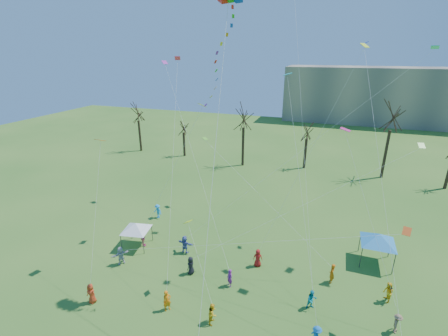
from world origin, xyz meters
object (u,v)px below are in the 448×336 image
(big_box_kite, at_px, (223,60))
(canopy_tent_blue, at_px, (379,238))
(canopy_tent_white, at_px, (136,227))
(distant_building, at_px, (398,96))

(big_box_kite, height_order, canopy_tent_blue, big_box_kite)
(canopy_tent_white, relative_size, canopy_tent_blue, 0.84)
(distant_building, distance_m, canopy_tent_blue, 69.92)
(big_box_kite, distance_m, canopy_tent_white, 19.21)
(distant_building, height_order, canopy_tent_white, distant_building)
(canopy_tent_white, distance_m, canopy_tent_blue, 23.53)
(canopy_tent_blue, bearing_deg, canopy_tent_white, -167.35)
(canopy_tent_white, height_order, canopy_tent_blue, canopy_tent_blue)
(canopy_tent_white, bearing_deg, canopy_tent_blue, 12.65)
(distant_building, bearing_deg, canopy_tent_white, -114.61)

